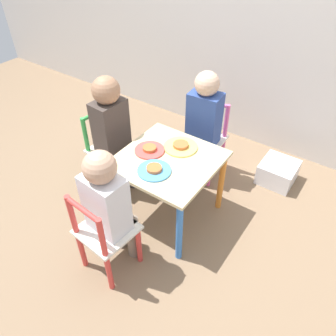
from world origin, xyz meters
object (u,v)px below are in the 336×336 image
chair_green (110,151)px  storage_bin (278,172)px  plate_front (154,170)px  plate_left (150,150)px  kids_table (168,169)px  plate_back (181,146)px  child_left (112,126)px  chair_red (104,235)px  child_front (109,202)px  child_back (203,120)px  chair_pink (205,141)px

chair_green → storage_bin: bearing=-50.9°
plate_front → plate_left: bearing=135.0°
kids_table → plate_back: plate_back is taller
kids_table → child_left: size_ratio=0.67×
chair_red → plate_left: (-0.08, 0.49, 0.19)m
chair_red → child_front: (0.01, 0.06, 0.18)m
chair_green → plate_left: chair_green is taller
chair_red → plate_back: (0.04, 0.62, 0.19)m
child_front → storage_bin: size_ratio=3.07×
kids_table → child_front: child_front is taller
child_front → child_left: bearing=-44.5°
child_back → storage_bin: child_back is taller
chair_green → chair_red: bearing=-135.4°
plate_front → plate_left: 0.18m
chair_green → plate_front: 0.55m
chair_red → plate_back: bearing=-89.0°
child_left → child_front: bearing=-135.2°
child_front → chair_pink: bearing=-85.1°
chair_red → storage_bin: chair_red is taller
chair_green → plate_left: size_ratio=3.08×
kids_table → child_left: (-0.44, 0.03, 0.10)m
plate_front → kids_table: bearing=90.0°
child_front → child_back: size_ratio=0.97×
child_back → child_left: bearing=-139.3°
chair_pink → child_left: bearing=-135.0°
chair_red → child_left: size_ratio=0.67×
child_left → storage_bin: (0.88, 0.66, -0.40)m
chair_red → plate_left: 0.54m
chair_red → plate_back: 0.65m
chair_green → plate_left: (0.37, -0.04, 0.19)m
plate_back → kids_table: bearing=-90.0°
plate_front → storage_bin: size_ratio=0.74×
child_front → plate_front: (0.04, 0.31, 0.01)m
plate_front → storage_bin: bearing=61.2°
child_front → child_left: child_left is taller
chair_pink → child_left: child_left is taller
child_front → plate_back: bearing=-88.9°
chair_red → plate_front: 0.42m
kids_table → chair_green: (-0.49, 0.04, -0.11)m
kids_table → child_front: bearing=-95.1°
child_left → chair_green: bearing=90.0°
child_front → child_left: 0.61m
child_left → plate_back: bearing=-73.5°
plate_front → chair_red: bearing=-96.8°
kids_table → chair_red: bearing=-95.1°
child_left → chair_red: bearing=-139.1°
child_front → plate_left: (-0.09, 0.43, 0.01)m
chair_pink → plate_front: size_ratio=2.91×
child_back → storage_bin: bearing=24.1°
chair_red → chair_pink: size_ratio=1.00×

